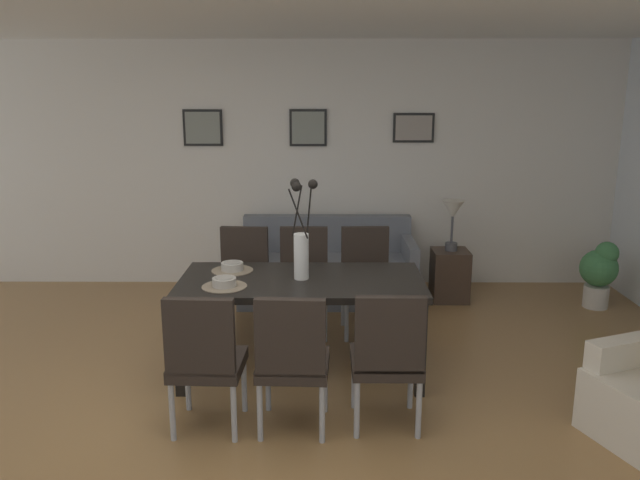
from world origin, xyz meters
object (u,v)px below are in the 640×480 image
(dining_chair_mid_right, at_px, (366,275))
(framed_picture_right, at_px, (414,128))
(framed_picture_left, at_px, (203,128))
(bowl_near_left, at_px, (224,281))
(dining_chair_near_left, at_px, (205,356))
(table_lamp, at_px, (453,214))
(centerpiece_vase, at_px, (301,241))
(framed_picture_center, at_px, (308,128))
(side_table, at_px, (450,275))
(potted_plant, at_px, (599,271))
(dining_chair_mid_left, at_px, (387,354))
(dining_chair_near_right, at_px, (243,275))
(dining_chair_far_left, at_px, (292,356))
(dining_chair_far_right, at_px, (304,275))
(bowl_near_right, at_px, (232,266))
(dining_table, at_px, (302,289))
(sofa, at_px, (327,271))

(dining_chair_mid_right, bearing_deg, framed_picture_right, 67.77)
(framed_picture_left, bearing_deg, bowl_near_left, -76.97)
(dining_chair_near_left, bearing_deg, table_lamp, 51.91)
(centerpiece_vase, distance_m, framed_picture_center, 2.35)
(centerpiece_vase, relative_size, framed_picture_left, 1.78)
(side_table, xyz_separation_m, potted_plant, (1.41, -0.22, 0.11))
(dining_chair_near_left, distance_m, potted_plant, 4.15)
(potted_plant, bearing_deg, framed_picture_left, 168.77)
(dining_chair_near_left, bearing_deg, bowl_near_left, 87.84)
(dining_chair_mid_left, bearing_deg, framed_picture_center, 100.27)
(framed_picture_center, relative_size, framed_picture_right, 0.91)
(dining_chair_mid_left, bearing_deg, table_lamp, 70.65)
(dining_chair_near_right, relative_size, framed_picture_right, 2.14)
(dining_chair_far_left, bearing_deg, framed_picture_center, 89.48)
(dining_chair_far_left, height_order, centerpiece_vase, centerpiece_vase)
(centerpiece_vase, distance_m, framed_picture_right, 2.60)
(dining_chair_near_right, distance_m, framed_picture_right, 2.48)
(dining_chair_far_right, xyz_separation_m, bowl_near_right, (-0.53, -0.64, 0.27))
(dining_table, distance_m, dining_chair_near_left, 1.06)
(dining_chair_mid_right, distance_m, bowl_near_left, 1.53)
(bowl_near_left, xyz_separation_m, bowl_near_right, (0.00, 0.40, 0.00))
(framed_picture_right, distance_m, potted_plant, 2.34)
(dining_chair_near_left, bearing_deg, sofa, 73.87)
(framed_picture_right, bearing_deg, dining_chair_far_right, -128.45)
(table_lamp, bearing_deg, framed_picture_left, 167.52)
(dining_chair_mid_right, distance_m, potted_plant, 2.41)
(table_lamp, xyz_separation_m, framed_picture_center, (-1.45, 0.57, 0.81))
(table_lamp, distance_m, framed_picture_left, 2.74)
(dining_chair_near_right, height_order, framed_picture_center, framed_picture_center)
(sofa, height_order, framed_picture_right, framed_picture_right)
(bowl_near_right, xyz_separation_m, framed_picture_left, (-0.57, 2.05, 0.92))
(dining_chair_far_right, distance_m, dining_chair_mid_right, 0.55)
(dining_chair_mid_right, height_order, centerpiece_vase, centerpiece_vase)
(dining_chair_far_left, distance_m, centerpiece_vase, 1.02)
(dining_chair_far_right, distance_m, sofa, 0.98)
(table_lamp, bearing_deg, dining_chair_far_left, -119.86)
(potted_plant, bearing_deg, framed_picture_right, 155.77)
(framed_picture_center, bearing_deg, table_lamp, -21.35)
(side_table, bearing_deg, framed_picture_right, 120.88)
(dining_chair_far_left, height_order, potted_plant, dining_chair_far_left)
(centerpiece_vase, distance_m, bowl_near_left, 0.63)
(dining_table, bearing_deg, dining_chair_near_left, -122.79)
(dining_chair_mid_left, xyz_separation_m, centerpiece_vase, (-0.56, 0.84, 0.51))
(dining_table, distance_m, centerpiece_vase, 0.36)
(table_lamp, bearing_deg, dining_chair_mid_left, -109.35)
(dining_chair_near_right, xyz_separation_m, table_lamp, (1.99, 0.84, 0.38))
(dining_chair_mid_left, relative_size, bowl_near_right, 5.41)
(dining_chair_mid_right, relative_size, bowl_near_left, 5.41)
(dining_chair_mid_left, bearing_deg, dining_chair_far_right, 108.77)
(sofa, xyz_separation_m, framed_picture_left, (-1.31, 0.48, 1.42))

